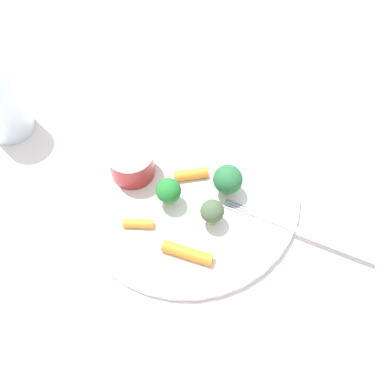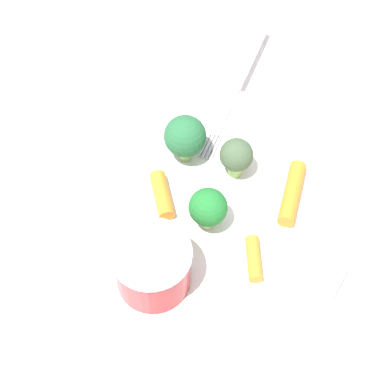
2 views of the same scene
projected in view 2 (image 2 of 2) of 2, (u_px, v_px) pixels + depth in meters
name	position (u px, v px, depth m)	size (l,w,h in m)	color
ground_plane	(184.00, 212.00, 0.49)	(2.40, 2.40, 0.00)	silver
plate	(184.00, 208.00, 0.49)	(0.28, 0.28, 0.01)	white
sauce_cup	(153.00, 267.00, 0.43)	(0.06, 0.06, 0.04)	maroon
broccoli_floret_0	(208.00, 208.00, 0.45)	(0.03, 0.03, 0.04)	#93B46F
broccoli_floret_1	(236.00, 156.00, 0.48)	(0.03, 0.03, 0.04)	#97C365
broccoli_floret_2	(185.00, 137.00, 0.49)	(0.04, 0.04, 0.05)	#8EAF5C
carrot_stick_0	(254.00, 259.00, 0.45)	(0.01, 0.01, 0.04)	orange
carrot_stick_1	(292.00, 193.00, 0.48)	(0.01, 0.01, 0.06)	orange
carrot_stick_2	(162.00, 195.00, 0.48)	(0.01, 0.01, 0.04)	orange
fork	(237.00, 89.00, 0.56)	(0.10, 0.17, 0.00)	#BBB9C5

